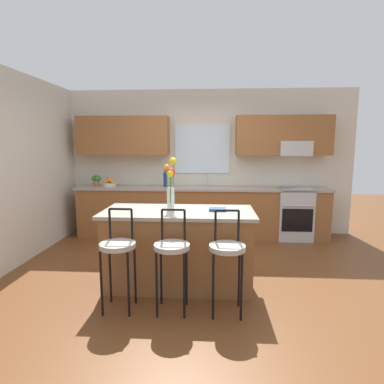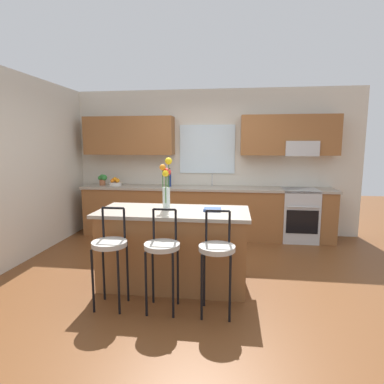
{
  "view_description": "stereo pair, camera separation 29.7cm",
  "coord_description": "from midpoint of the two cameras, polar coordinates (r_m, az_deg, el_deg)",
  "views": [
    {
      "loc": [
        0.19,
        -4.02,
        1.69
      ],
      "look_at": [
        -0.1,
        0.55,
        1.0
      ],
      "focal_mm": 29.58,
      "sensor_mm": 36.0,
      "label": 1
    },
    {
      "loc": [
        0.49,
        -3.99,
        1.69
      ],
      "look_at": [
        -0.1,
        0.55,
        1.0
      ],
      "focal_mm": 29.58,
      "sensor_mm": 36.0,
      "label": 2
    }
  ],
  "objects": [
    {
      "name": "bar_stool_far",
      "position": [
        3.19,
        3.66,
        -10.79
      ],
      "size": [
        0.36,
        0.36,
        1.04
      ],
      "color": "black",
      "rests_on": "ground"
    },
    {
      "name": "bar_stool_middle",
      "position": [
        3.23,
        -6.3,
        -10.54
      ],
      "size": [
        0.36,
        0.36,
        1.04
      ],
      "color": "black",
      "rests_on": "ground"
    },
    {
      "name": "oven_range",
      "position": [
        5.96,
        16.42,
        -3.7
      ],
      "size": [
        0.6,
        0.64,
        0.92
      ],
      "color": "#B7BABC",
      "rests_on": "ground"
    },
    {
      "name": "counter_run",
      "position": [
        5.85,
        0.27,
        -3.52
      ],
      "size": [
        4.56,
        0.64,
        0.92
      ],
      "color": "brown",
      "rests_on": "ground"
    },
    {
      "name": "ground_plane",
      "position": [
        4.36,
        -1.12,
        -14.23
      ],
      "size": [
        14.0,
        14.0,
        0.0
      ],
      "primitive_type": "plane",
      "color": "brown"
    },
    {
      "name": "wall_left",
      "position": [
        5.2,
        -30.28,
        3.66
      ],
      "size": [
        0.12,
        4.6,
        2.7
      ],
      "primitive_type": "cube",
      "color": "beige",
      "rests_on": "ground"
    },
    {
      "name": "back_wall_assembly",
      "position": [
        6.0,
        0.74,
        6.82
      ],
      "size": [
        5.6,
        0.5,
        2.7
      ],
      "color": "beige",
      "rests_on": "ground"
    },
    {
      "name": "bottle_olive_oil",
      "position": [
        5.83,
        -6.31,
        2.3
      ],
      "size": [
        0.06,
        0.06,
        0.34
      ],
      "color": "navy",
      "rests_on": "counter_run"
    },
    {
      "name": "kitchen_island",
      "position": [
        3.86,
        -4.67,
        -10.0
      ],
      "size": [
        1.78,
        0.8,
        0.92
      ],
      "color": "brown",
      "rests_on": "ground"
    },
    {
      "name": "cookbook",
      "position": [
        3.72,
        2.34,
        -3.15
      ],
      "size": [
        0.2,
        0.15,
        0.03
      ],
      "primitive_type": "cube",
      "color": "navy",
      "rests_on": "kitchen_island"
    },
    {
      "name": "potted_plant_small",
      "position": [
        6.19,
        -18.2,
        2.12
      ],
      "size": [
        0.19,
        0.13,
        0.21
      ],
      "color": "#9E5B3D",
      "rests_on": "counter_run"
    },
    {
      "name": "fruit_bowl_oranges",
      "position": [
        6.11,
        -16.04,
        1.54
      ],
      "size": [
        0.24,
        0.24,
        0.16
      ],
      "color": "silver",
      "rests_on": "counter_run"
    },
    {
      "name": "sink_faucet",
      "position": [
        5.89,
        1.4,
        2.43
      ],
      "size": [
        0.02,
        0.13,
        0.23
      ],
      "color": "#B7BABC",
      "rests_on": "counter_run"
    },
    {
      "name": "bar_stool_near",
      "position": [
        3.37,
        -15.7,
        -10.02
      ],
      "size": [
        0.36,
        0.36,
        1.04
      ],
      "color": "black",
      "rests_on": "ground"
    },
    {
      "name": "flower_vase",
      "position": [
        3.78,
        -6.11,
        1.68
      ],
      "size": [
        0.15,
        0.17,
        0.62
      ],
      "color": "silver",
      "rests_on": "kitchen_island"
    }
  ]
}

